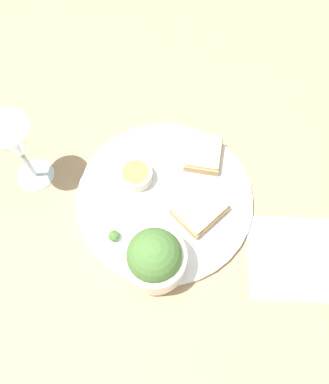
% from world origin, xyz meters
% --- Properties ---
extents(ground_plane, '(4.00, 4.00, 0.00)m').
position_xyz_m(ground_plane, '(0.00, 0.00, 0.00)').
color(ground_plane, tan).
extents(dinner_plate, '(0.34, 0.34, 0.01)m').
position_xyz_m(dinner_plate, '(0.00, 0.00, 0.01)').
color(dinner_plate, white).
rests_on(dinner_plate, ground_plane).
extents(salad_bowl, '(0.11, 0.11, 0.10)m').
position_xyz_m(salad_bowl, '(-0.12, -0.06, 0.06)').
color(salad_bowl, white).
rests_on(salad_bowl, dinner_plate).
extents(sauce_ramekin, '(0.06, 0.06, 0.03)m').
position_xyz_m(sauce_ramekin, '(-0.00, 0.07, 0.03)').
color(sauce_ramekin, beige).
rests_on(sauce_ramekin, dinner_plate).
extents(cheese_toast_near, '(0.10, 0.09, 0.03)m').
position_xyz_m(cheese_toast_near, '(0.01, -0.07, 0.03)').
color(cheese_toast_near, tan).
rests_on(cheese_toast_near, dinner_plate).
extents(cheese_toast_far, '(0.10, 0.10, 0.03)m').
position_xyz_m(cheese_toast_far, '(0.12, -0.01, 0.03)').
color(cheese_toast_far, tan).
rests_on(cheese_toast_far, dinner_plate).
extents(wine_glass, '(0.08, 0.08, 0.17)m').
position_xyz_m(wine_glass, '(-0.11, 0.24, 0.11)').
color(wine_glass, silver).
rests_on(wine_glass, ground_plane).
extents(garnish, '(0.02, 0.02, 0.02)m').
position_xyz_m(garnish, '(-0.12, 0.03, 0.02)').
color(garnish, '#477533').
rests_on(garnish, dinner_plate).
extents(napkin, '(0.22, 0.22, 0.01)m').
position_xyz_m(napkin, '(0.04, -0.26, 0.00)').
color(napkin, white).
rests_on(napkin, ground_plane).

